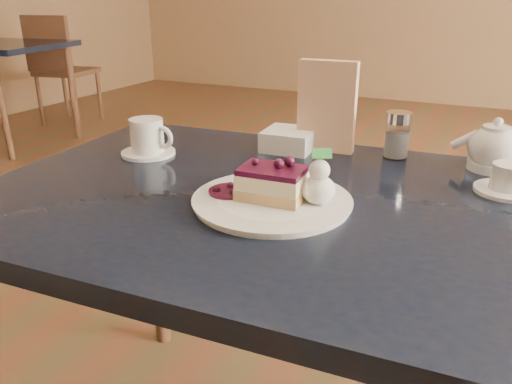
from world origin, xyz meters
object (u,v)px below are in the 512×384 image
at_px(coffee_set, 148,139).
at_px(tea_set, 495,155).
at_px(dessert_plate, 272,201).
at_px(cheesecake_slice, 272,183).
at_px(bg_table_far_left, 7,132).
at_px(main_table, 280,231).

height_order(coffee_set, tea_set, tea_set).
bearing_deg(dessert_plate, coffee_set, 158.61).
relative_size(dessert_plate, coffee_set, 2.08).
bearing_deg(cheesecake_slice, dessert_plate, 50.08).
relative_size(cheesecake_slice, tea_set, 0.49).
distance_m(cheesecake_slice, bg_table_far_left, 3.78).
distance_m(cheesecake_slice, tea_set, 0.52).
bearing_deg(main_table, coffee_set, 162.01).
relative_size(main_table, dessert_plate, 4.29).
height_order(dessert_plate, tea_set, tea_set).
xyz_separation_m(coffee_set, bg_table_far_left, (-2.79, 1.75, -0.73)).
height_order(main_table, coffee_set, coffee_set).
bearing_deg(tea_set, cheesecake_slice, -135.36).
bearing_deg(dessert_plate, cheesecake_slice, -126.87).
relative_size(main_table, tea_set, 4.93).
bearing_deg(cheesecake_slice, bg_table_far_left, 146.08).
bearing_deg(dessert_plate, tea_set, 44.64).
relative_size(coffee_set, tea_set, 0.55).
relative_size(tea_set, bg_table_far_left, 0.14).
xyz_separation_m(main_table, tea_set, (0.37, 0.31, 0.12)).
distance_m(cheesecake_slice, coffee_set, 0.43).
height_order(main_table, bg_table_far_left, bg_table_far_left).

